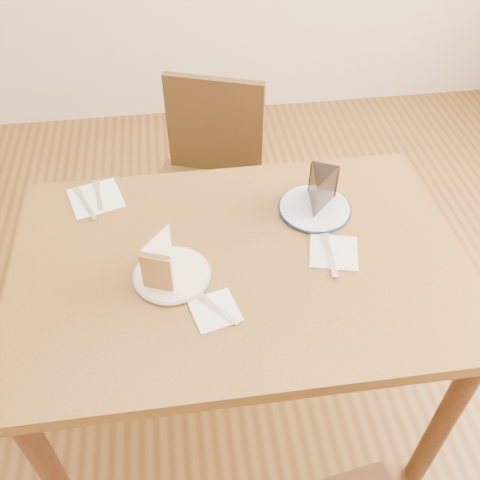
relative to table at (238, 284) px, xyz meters
name	(u,v)px	position (x,y,z in m)	size (l,w,h in m)	color
ground	(239,399)	(0.00, 0.00, -0.65)	(4.00, 4.00, 0.00)	#452B12
table	(238,284)	(0.00, 0.00, 0.00)	(1.20, 0.80, 0.75)	#482F13
chair_far	(208,189)	(-0.03, 0.62, -0.16)	(0.55, 0.55, 0.88)	black
plate_cream	(172,275)	(-0.18, -0.04, 0.10)	(0.19, 0.19, 0.01)	silver
plate_navy	(315,208)	(0.25, 0.17, 0.10)	(0.20, 0.20, 0.01)	white
carrot_cake	(165,257)	(-0.19, -0.03, 0.16)	(0.07, 0.11, 0.11)	beige
chocolate_cake	(319,192)	(0.26, 0.17, 0.16)	(0.08, 0.11, 0.10)	black
napkin_cream	(215,311)	(-0.08, -0.16, 0.10)	(0.11, 0.11, 0.00)	white
napkin_navy	(334,252)	(0.26, -0.01, 0.10)	(0.13, 0.13, 0.00)	white
napkin_spare	(96,198)	(-0.39, 0.30, 0.10)	(0.15, 0.15, 0.00)	white
fork_cream	(217,308)	(-0.07, -0.16, 0.10)	(0.01, 0.14, 0.00)	silver
knife_navy	(330,254)	(0.24, -0.02, 0.10)	(0.02, 0.17, 0.00)	silver
fork_spare	(98,196)	(-0.38, 0.31, 0.10)	(0.01, 0.14, 0.00)	silver
knife_spare	(85,204)	(-0.42, 0.28, 0.10)	(0.01, 0.16, 0.00)	silver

